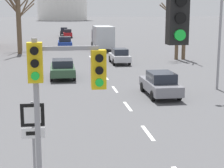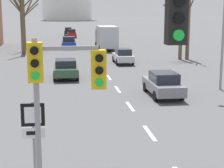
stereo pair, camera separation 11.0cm
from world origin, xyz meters
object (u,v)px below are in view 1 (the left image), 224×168
Objects in this scene: traffic_signal_near_left at (59,82)px; sedan_mid_centre at (68,33)px; sedan_far_right at (160,84)px; sedan_far_left at (63,68)px; sedan_near_left at (65,43)px; street_lamp_right at (216,5)px; route_sign_post at (33,134)px; sedan_distant_centre at (120,56)px; sedan_near_right at (64,31)px; delivery_truck at (103,37)px.

traffic_signal_near_left is 1.10× the size of sedan_mid_centre.
sedan_far_left is at bearing 128.78° from sedan_far_right.
sedan_near_left is 0.95× the size of sedan_far_left.
sedan_near_left is 22.33m from sedan_mid_centre.
street_lamp_right is at bearing 54.10° from traffic_signal_near_left.
traffic_signal_near_left is at bearing -90.98° from sedan_far_left.
sedan_distant_centre is (6.63, 26.28, -1.11)m from route_sign_post.
traffic_signal_near_left is at bearing -91.37° from sedan_near_left.
sedan_near_left is 0.98× the size of sedan_far_right.
sedan_distant_centre reaches higher than sedan_far_left.
sedan_near_left is (-8.82, 28.77, -4.55)m from street_lamp_right.
sedan_mid_centre is at bearing 95.84° from sedan_distant_centre.
sedan_far_right is at bearing -85.68° from sedan_mid_centre.
route_sign_post reaches higher than sedan_mid_centre.
sedan_near_left is 23.05m from sedan_far_left.
sedan_near_right is (0.45, 29.14, 0.04)m from sedan_near_left.
sedan_mid_centre is at bearing 87.33° from sedan_near_left.
traffic_signal_near_left is 1.61m from route_sign_post.
sedan_far_right is 27.93m from delivery_truck.
delivery_truck is (-0.10, 27.91, 0.96)m from sedan_far_right.
traffic_signal_near_left reaches higher than route_sign_post.
route_sign_post is at bearing -92.32° from sedan_near_left.
sedan_far_right reaches higher than sedan_far_left.
sedan_mid_centre is (1.04, 22.30, 0.01)m from sedan_near_left.
delivery_truck reaches higher than sedan_far_right.
sedan_near_right is 1.02× the size of sedan_far_right.
sedan_mid_centre is 0.95× the size of sedan_far_right.
sedan_near_right is at bearing 89.11° from sedan_near_left.
street_lamp_right is at bearing -81.62° from delivery_truck.
street_lamp_right is 2.12× the size of sedan_far_right.
route_sign_post is 0.38× the size of delivery_truck.
sedan_near_right is 0.59× the size of delivery_truck.
delivery_truck reaches higher than sedan_mid_centre.
sedan_distant_centre is at bearing -72.57° from sedan_near_left.
traffic_signal_near_left is 0.60× the size of delivery_truck.
sedan_far_left is (0.33, 19.30, -2.53)m from traffic_signal_near_left.
sedan_far_left is 0.60× the size of delivery_truck.
sedan_far_right is at bearing -89.80° from delivery_truck.
delivery_truck is (-0.02, 13.51, 0.95)m from sedan_distant_centre.
street_lamp_right is (9.83, 13.58, 2.10)m from traffic_signal_near_left.
sedan_near_left reaches higher than sedan_distant_centre.
sedan_distant_centre is at bearing 75.84° from route_sign_post.
route_sign_post is 17.25m from street_lamp_right.
sedan_near_right is at bearing 98.09° from delivery_truck.
route_sign_post is at bearing -93.08° from sedan_far_left.
delivery_truck is at bearing 81.62° from traffic_signal_near_left.
sedan_near_right reaches higher than sedan_near_left.
sedan_far_left is at bearing 86.92° from route_sign_post.
traffic_signal_near_left reaches higher than sedan_distant_centre.
sedan_mid_centre is 38.21m from sedan_distant_centre.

